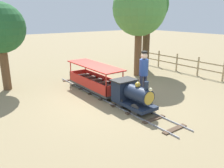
# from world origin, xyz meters

# --- Properties ---
(ground_plane) EXTENTS (60.00, 60.00, 0.00)m
(ground_plane) POSITION_xyz_m (0.00, 0.00, 0.00)
(ground_plane) COLOR #8C7A56
(track) EXTENTS (0.79, 6.40, 0.04)m
(track) POSITION_xyz_m (0.00, -0.15, 0.02)
(track) COLOR gray
(track) RESTS_ON ground_plane
(locomotive) EXTENTS (0.75, 1.45, 0.97)m
(locomotive) POSITION_xyz_m (0.00, 1.05, 0.48)
(locomotive) COLOR #192338
(locomotive) RESTS_ON ground_plane
(passenger_car) EXTENTS (0.85, 2.70, 0.97)m
(passenger_car) POSITION_xyz_m (0.00, -1.05, 0.42)
(passenger_car) COLOR #3F3F3F
(passenger_car) RESTS_ON ground_plane
(conductor_person) EXTENTS (0.30, 0.30, 1.62)m
(conductor_person) POSITION_xyz_m (-0.96, 0.54, 0.96)
(conductor_person) COLOR #282D47
(conductor_person) RESTS_ON ground_plane
(oak_tree_near) EXTENTS (2.38, 2.38, 4.22)m
(oak_tree_near) POSITION_xyz_m (-2.92, -1.89, 2.99)
(oak_tree_near) COLOR brown
(oak_tree_near) RESTS_ON ground_plane
(oak_tree_far) EXTENTS (1.82, 1.82, 3.23)m
(oak_tree_far) POSITION_xyz_m (2.59, -3.23, 2.28)
(oak_tree_far) COLOR brown
(oak_tree_far) RESTS_ON ground_plane
(oak_tree_distant) EXTENTS (2.04, 2.04, 4.27)m
(oak_tree_distant) POSITION_xyz_m (-4.06, -2.53, 3.18)
(oak_tree_distant) COLOR #4C3823
(oak_tree_distant) RESTS_ON ground_plane
(fence_section) EXTENTS (0.08, 7.48, 0.90)m
(fence_section) POSITION_xyz_m (-5.17, -0.15, 0.48)
(fence_section) COLOR tan
(fence_section) RESTS_ON ground_plane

